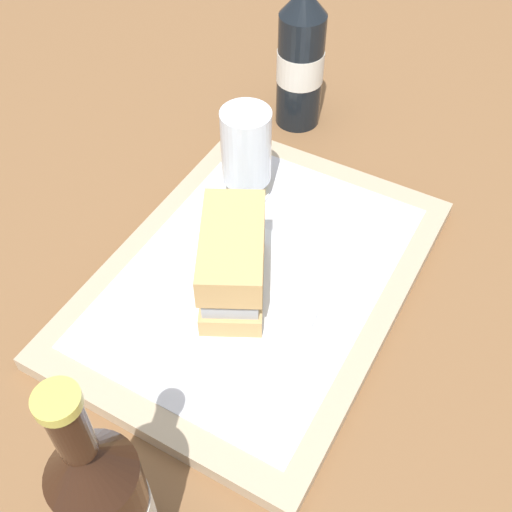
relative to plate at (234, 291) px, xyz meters
The scene contains 9 objects.
ground_plane 0.05m from the plate, ahead, with size 3.00×3.00×0.00m, color brown.
tray 0.04m from the plate, ahead, with size 0.44×0.32×0.02m, color tan.
placemat 0.04m from the plate, ahead, with size 0.38×0.27×0.00m, color silver.
plate is the anchor object (origin of this frame).
sandwich 0.05m from the plate, 27.47° to the left, with size 0.14×0.12×0.08m.
beer_glass 0.17m from the plate, 24.82° to the left, with size 0.06×0.06×0.12m.
napkin_folded 0.18m from the plate, 29.97° to the right, with size 0.09×0.07×0.01m, color white.
beer_bottle 0.36m from the plate, 15.41° to the left, with size 0.07×0.07×0.27m.
second_bottle 0.28m from the plate, 168.77° to the right, with size 0.07×0.07×0.27m.
Camera 1 is at (-0.40, -0.23, 0.58)m, focal length 44.73 mm.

